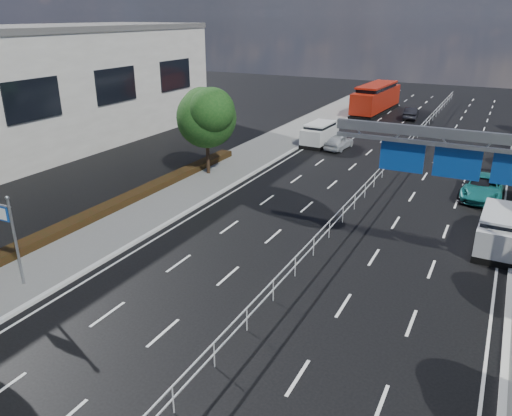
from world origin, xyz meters
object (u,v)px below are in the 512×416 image
at_px(overhead_gantry, 476,159).
at_px(red_bus, 376,98).
at_px(near_car_dark, 411,113).
at_px(silver_minivan, 501,230).
at_px(near_car_silver, 339,142).
at_px(parked_car_dark, 478,187).
at_px(parked_car_teal, 483,187).
at_px(white_minivan, 320,134).
at_px(toilet_sign, 6,225).

xyz_separation_m(overhead_gantry, red_bus, (-13.94, 39.04, -3.80)).
bearing_deg(near_car_dark, silver_minivan, 102.77).
bearing_deg(near_car_silver, parked_car_dark, 152.17).
relative_size(near_car_dark, silver_minivan, 0.82).
bearing_deg(parked_car_teal, silver_minivan, -78.69).
height_order(overhead_gantry, red_bus, overhead_gantry).
relative_size(white_minivan, silver_minivan, 0.97).
bearing_deg(near_car_silver, parked_car_teal, 152.86).
bearing_deg(white_minivan, toilet_sign, -93.24).
height_order(silver_minivan, parked_car_teal, silver_minivan).
height_order(overhead_gantry, parked_car_teal, overhead_gantry).
xyz_separation_m(white_minivan, red_bus, (0.50, 18.47, 0.80)).
distance_m(overhead_gantry, silver_minivan, 6.26).
height_order(near_car_silver, silver_minivan, silver_minivan).
height_order(white_minivan, red_bus, red_bus).
relative_size(overhead_gantry, red_bus, 0.87).
bearing_deg(near_car_dark, near_car_silver, 74.46).
bearing_deg(overhead_gantry, silver_minivan, 68.44).
relative_size(toilet_sign, near_car_dark, 1.06).
distance_m(silver_minivan, parked_car_dark, 8.19).
height_order(overhead_gantry, parked_car_dark, overhead_gantry).
relative_size(red_bus, near_car_dark, 2.87).
distance_m(near_car_silver, near_car_dark, 17.44).
xyz_separation_m(overhead_gantry, near_car_silver, (-12.32, 19.83, -4.94)).
distance_m(white_minivan, red_bus, 18.49).
height_order(overhead_gantry, near_car_dark, overhead_gantry).
relative_size(white_minivan, near_car_dark, 1.18).
bearing_deg(parked_car_teal, white_minivan, 151.49).
distance_m(overhead_gantry, parked_car_teal, 12.90).
bearing_deg(silver_minivan, near_car_dark, 109.79).
distance_m(overhead_gantry, parked_car_dark, 12.93).
xyz_separation_m(toilet_sign, white_minivan, (3.25, 30.63, -1.93)).
height_order(white_minivan, parked_car_dark, white_minivan).
bearing_deg(white_minivan, near_car_dark, 75.16).
xyz_separation_m(near_car_dark, silver_minivan, (10.77, -33.04, 0.33)).
bearing_deg(toilet_sign, silver_minivan, 36.02).
bearing_deg(near_car_silver, red_bus, -80.21).
distance_m(near_car_silver, parked_car_teal, 14.83).
xyz_separation_m(overhead_gantry, parked_car_dark, (-0.11, 11.96, -4.92)).
distance_m(red_bus, silver_minivan, 38.37).
xyz_separation_m(near_car_dark, parked_car_dark, (9.11, -25.03, 0.01)).
bearing_deg(white_minivan, parked_car_dark, -28.19).
xyz_separation_m(red_bus, near_car_dark, (4.72, -2.05, -1.14)).
bearing_deg(silver_minivan, parked_car_teal, 101.12).
xyz_separation_m(red_bus, parked_car_dark, (13.83, -27.09, -1.12)).
bearing_deg(overhead_gantry, white_minivan, 125.07).
xyz_separation_m(white_minivan, parked_car_teal, (14.68, -8.63, -0.27)).
relative_size(toilet_sign, white_minivan, 0.90).
relative_size(overhead_gantry, parked_car_teal, 1.92).
distance_m(white_minivan, near_car_silver, 2.28).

